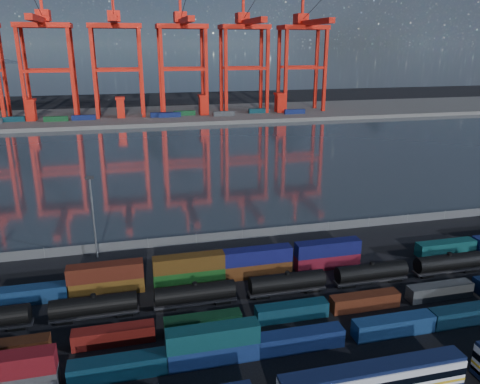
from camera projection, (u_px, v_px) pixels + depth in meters
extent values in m
plane|color=black|center=(284.00, 306.00, 74.99)|extent=(700.00, 700.00, 0.00)
plane|color=#2C3740|center=(192.00, 158.00, 172.22)|extent=(700.00, 700.00, 0.00)
cube|color=#514F4C|center=(166.00, 115.00, 269.15)|extent=(700.00, 70.00, 2.00)
cone|color=#1E2630|center=(389.00, 13.00, 1725.59)|extent=(840.00, 840.00, 300.00)
cube|color=silver|center=(373.00, 381.00, 54.43)|extent=(22.87, 2.74, 3.48)
cube|color=#0F1838|center=(375.00, 367.00, 53.83)|extent=(22.87, 2.47, 0.46)
cube|color=black|center=(373.00, 379.00, 54.32)|extent=(22.90, 2.83, 0.91)
cube|color=maroon|center=(1.00, 366.00, 54.99)|extent=(12.23, 2.49, 2.65)
cube|color=#0C2B3E|center=(118.00, 368.00, 58.77)|extent=(12.23, 2.49, 2.65)
cube|color=navy|center=(213.00, 353.00, 61.51)|extent=(12.23, 2.49, 2.65)
cube|color=#0C383E|center=(213.00, 336.00, 60.70)|extent=(12.23, 2.49, 2.65)
cube|color=navy|center=(300.00, 340.00, 64.26)|extent=(12.23, 2.49, 2.65)
cube|color=navy|center=(393.00, 326.00, 67.48)|extent=(12.23, 2.49, 2.65)
cube|color=#0B263A|center=(467.00, 315.00, 70.29)|extent=(12.23, 2.49, 2.65)
cube|color=#522410|center=(5.00, 350.00, 62.25)|extent=(11.31, 2.30, 2.45)
cube|color=maroon|center=(114.00, 335.00, 65.42)|extent=(11.31, 2.30, 2.45)
cube|color=#124722|center=(203.00, 323.00, 68.27)|extent=(11.31, 2.30, 2.45)
cube|color=#0C2E3E|center=(292.00, 311.00, 71.36)|extent=(11.31, 2.30, 2.45)
cube|color=#4E1F0F|center=(365.00, 301.00, 74.12)|extent=(11.31, 2.30, 2.45)
cube|color=#3A3D3F|center=(440.00, 291.00, 77.19)|extent=(11.31, 2.30, 2.45)
cube|color=navy|center=(29.00, 295.00, 75.82)|extent=(12.41, 2.52, 2.69)
cube|color=brown|center=(107.00, 286.00, 78.57)|extent=(12.41, 2.52, 2.69)
cube|color=#4F1B0F|center=(105.00, 271.00, 77.76)|extent=(12.41, 2.52, 2.69)
cube|color=#134816|center=(189.00, 277.00, 81.72)|extent=(12.41, 2.52, 2.69)
cube|color=#4E310F|center=(189.00, 263.00, 80.90)|extent=(12.41, 2.52, 2.69)
cube|color=#4F290F|center=(258.00, 269.00, 84.52)|extent=(12.41, 2.52, 2.69)
cube|color=#101353|center=(258.00, 255.00, 83.70)|extent=(12.41, 2.52, 2.69)
cube|color=maroon|center=(327.00, 261.00, 87.57)|extent=(12.41, 2.52, 2.69)
cube|color=#0F124E|center=(328.00, 248.00, 86.76)|extent=(12.41, 2.52, 2.69)
cube|color=#0D4546|center=(445.00, 248.00, 93.32)|extent=(12.41, 2.52, 2.69)
cube|color=black|center=(18.00, 326.00, 69.20)|extent=(2.46, 1.77, 0.59)
cylinder|color=black|center=(94.00, 305.00, 71.10)|extent=(12.81, 2.86, 2.86)
cylinder|color=black|center=(93.00, 296.00, 70.62)|extent=(0.79, 0.79, 0.49)
cube|color=black|center=(95.00, 314.00, 71.58)|extent=(13.30, 1.97, 0.39)
cube|color=black|center=(65.00, 320.00, 70.70)|extent=(2.46, 1.77, 0.59)
cube|color=black|center=(125.00, 312.00, 72.70)|extent=(2.46, 1.77, 0.59)
cylinder|color=black|center=(195.00, 293.00, 74.60)|extent=(12.81, 2.86, 2.86)
cylinder|color=black|center=(195.00, 284.00, 74.12)|extent=(0.79, 0.79, 0.49)
cube|color=black|center=(195.00, 301.00, 75.07)|extent=(13.30, 1.97, 0.39)
cube|color=black|center=(168.00, 307.00, 74.19)|extent=(2.46, 1.77, 0.59)
cube|color=black|center=(222.00, 300.00, 76.19)|extent=(2.46, 1.77, 0.59)
cylinder|color=black|center=(287.00, 282.00, 78.09)|extent=(12.81, 2.86, 2.86)
cylinder|color=black|center=(287.00, 273.00, 77.62)|extent=(0.79, 0.79, 0.49)
cube|color=black|center=(287.00, 290.00, 78.57)|extent=(13.30, 1.97, 0.39)
cube|color=black|center=(262.00, 295.00, 77.69)|extent=(2.46, 1.77, 0.59)
cube|color=black|center=(311.00, 289.00, 79.69)|extent=(2.46, 1.77, 0.59)
cylinder|color=black|center=(371.00, 271.00, 81.59)|extent=(12.81, 2.86, 2.86)
cylinder|color=black|center=(372.00, 263.00, 81.11)|extent=(0.79, 0.79, 0.49)
cube|color=black|center=(370.00, 279.00, 82.07)|extent=(13.30, 1.97, 0.39)
cube|color=black|center=(347.00, 284.00, 81.19)|extent=(2.46, 1.77, 0.59)
cube|color=black|center=(393.00, 279.00, 83.19)|extent=(2.46, 1.77, 0.59)
cylinder|color=black|center=(448.00, 262.00, 85.09)|extent=(12.81, 2.86, 2.86)
cylinder|color=black|center=(450.00, 254.00, 84.61)|extent=(0.79, 0.79, 0.49)
cube|color=black|center=(447.00, 270.00, 85.56)|extent=(13.30, 1.97, 0.39)
cube|color=black|center=(426.00, 274.00, 84.68)|extent=(2.46, 1.77, 0.59)
cube|color=black|center=(468.00, 269.00, 86.68)|extent=(2.46, 1.77, 0.59)
cube|color=#595B5E|center=(242.00, 235.00, 100.61)|extent=(160.00, 0.06, 2.00)
cylinder|color=slate|center=(44.00, 253.00, 91.56)|extent=(0.12, 0.12, 2.20)
cylinder|color=slate|center=(97.00, 248.00, 93.82)|extent=(0.12, 0.12, 2.20)
cylinder|color=slate|center=(148.00, 243.00, 96.07)|extent=(0.12, 0.12, 2.20)
cylinder|color=slate|center=(196.00, 238.00, 98.33)|extent=(0.12, 0.12, 2.20)
cylinder|color=slate|center=(242.00, 234.00, 100.58)|extent=(0.12, 0.12, 2.20)
cylinder|color=slate|center=(286.00, 230.00, 102.84)|extent=(0.12, 0.12, 2.20)
cylinder|color=slate|center=(328.00, 226.00, 105.10)|extent=(0.12, 0.12, 2.20)
cylinder|color=slate|center=(369.00, 222.00, 107.35)|extent=(0.12, 0.12, 2.20)
cylinder|color=slate|center=(407.00, 218.00, 109.61)|extent=(0.12, 0.12, 2.20)
cylinder|color=slate|center=(445.00, 215.00, 111.87)|extent=(0.12, 0.12, 2.20)
cylinder|color=slate|center=(480.00, 212.00, 114.12)|extent=(0.12, 0.12, 2.20)
cylinder|color=slate|center=(94.00, 219.00, 89.88)|extent=(0.36, 0.36, 16.00)
cube|color=black|center=(89.00, 178.00, 87.36)|extent=(1.60, 0.40, 0.60)
cube|color=red|center=(4.00, 75.00, 244.73)|extent=(1.75, 1.75, 49.16)
cube|color=red|center=(22.00, 76.00, 235.07)|extent=(1.75, 1.75, 49.16)
cube|color=red|center=(27.00, 75.00, 247.21)|extent=(1.75, 1.75, 49.16)
cube|color=red|center=(72.00, 76.00, 240.49)|extent=(1.75, 1.75, 49.16)
cube|color=red|center=(74.00, 74.00, 252.63)|extent=(1.75, 1.75, 49.16)
cube|color=red|center=(47.00, 71.00, 237.03)|extent=(24.04, 1.53, 1.53)
cube|color=red|center=(50.00, 70.00, 249.18)|extent=(24.04, 1.53, 1.53)
cube|color=red|center=(43.00, 25.00, 236.41)|extent=(27.31, 15.30, 2.40)
cube|color=red|center=(38.00, 19.00, 223.61)|extent=(3.28, 52.44, 2.73)
cube|color=red|center=(43.00, 15.00, 238.97)|extent=(6.56, 8.74, 5.46)
cylinder|color=black|center=(35.00, 2.00, 218.87)|extent=(0.26, 44.97, 14.83)
cube|color=red|center=(94.00, 75.00, 242.96)|extent=(1.75, 1.75, 49.16)
cube|color=red|center=(96.00, 74.00, 255.10)|extent=(1.75, 1.75, 49.16)
cube|color=red|center=(141.00, 75.00, 248.39)|extent=(1.75, 1.75, 49.16)
cube|color=red|center=(140.00, 73.00, 260.53)|extent=(1.75, 1.75, 49.16)
cube|color=red|center=(118.00, 70.00, 244.93)|extent=(24.04, 1.53, 1.53)
cube|color=red|center=(118.00, 69.00, 257.07)|extent=(24.04, 1.53, 1.53)
cube|color=red|center=(114.00, 26.00, 244.31)|extent=(27.31, 15.30, 2.40)
cube|color=red|center=(114.00, 20.00, 231.51)|extent=(3.28, 52.44, 2.73)
cube|color=red|center=(114.00, 16.00, 246.87)|extent=(6.56, 8.74, 5.46)
cylinder|color=black|center=(112.00, 3.00, 226.76)|extent=(0.26, 44.97, 14.83)
cube|color=red|center=(162.00, 74.00, 250.86)|extent=(1.75, 1.75, 49.16)
cube|color=red|center=(160.00, 73.00, 263.00)|extent=(1.75, 1.75, 49.16)
cube|color=red|center=(206.00, 74.00, 256.28)|extent=(1.75, 1.75, 49.16)
cube|color=red|center=(202.00, 72.00, 268.42)|extent=(1.75, 1.75, 49.16)
cube|color=red|center=(184.00, 69.00, 252.83)|extent=(24.04, 1.53, 1.53)
cube|color=red|center=(181.00, 68.00, 264.97)|extent=(24.04, 1.53, 1.53)
cube|color=red|center=(181.00, 26.00, 252.20)|extent=(27.31, 15.30, 2.40)
cube|color=red|center=(184.00, 21.00, 239.40)|extent=(3.28, 52.44, 2.73)
cube|color=red|center=(180.00, 17.00, 254.76)|extent=(6.56, 8.74, 5.46)
cube|color=red|center=(180.00, 1.00, 250.26)|extent=(1.31, 1.31, 17.48)
cylinder|color=black|center=(184.00, 5.00, 234.66)|extent=(0.26, 44.97, 14.83)
cube|color=red|center=(226.00, 73.00, 258.76)|extent=(1.75, 1.75, 49.16)
cube|color=red|center=(221.00, 72.00, 270.90)|extent=(1.75, 1.75, 49.16)
cube|color=red|center=(267.00, 73.00, 264.18)|extent=(1.75, 1.75, 49.16)
cube|color=red|center=(261.00, 71.00, 276.32)|extent=(1.75, 1.75, 49.16)
cube|color=red|center=(247.00, 69.00, 260.73)|extent=(24.04, 1.53, 1.53)
cube|color=red|center=(241.00, 67.00, 272.87)|extent=(24.04, 1.53, 1.53)
cube|color=red|center=(244.00, 27.00, 260.10)|extent=(27.31, 15.30, 2.40)
cube|color=red|center=(250.00, 22.00, 247.30)|extent=(3.28, 52.44, 2.73)
cube|color=red|center=(242.00, 18.00, 262.66)|extent=(6.56, 8.74, 5.46)
cube|color=red|center=(243.00, 2.00, 258.16)|extent=(1.31, 1.31, 17.48)
cylinder|color=black|center=(252.00, 6.00, 242.56)|extent=(0.26, 44.97, 14.83)
cube|color=red|center=(286.00, 72.00, 266.65)|extent=(1.75, 1.75, 49.16)
cube|color=red|center=(279.00, 71.00, 278.80)|extent=(1.75, 1.75, 49.16)
cube|color=red|center=(325.00, 72.00, 272.08)|extent=(1.75, 1.75, 49.16)
cube|color=red|center=(316.00, 71.00, 284.22)|extent=(1.75, 1.75, 49.16)
cube|color=red|center=(306.00, 68.00, 268.62)|extent=(24.04, 1.53, 1.53)
cube|color=red|center=(298.00, 67.00, 280.76)|extent=(24.04, 1.53, 1.53)
cube|color=red|center=(303.00, 27.00, 268.00)|extent=(27.31, 15.30, 2.40)
cube|color=red|center=(312.00, 22.00, 255.20)|extent=(3.28, 52.44, 2.73)
cube|color=red|center=(301.00, 19.00, 270.56)|extent=(6.56, 8.74, 5.46)
cube|color=red|center=(303.00, 3.00, 266.05)|extent=(1.31, 1.31, 17.48)
cylinder|color=black|center=(315.00, 7.00, 250.45)|extent=(0.26, 44.97, 14.83)
cube|color=navy|center=(170.00, 115.00, 254.41)|extent=(12.00, 2.44, 2.60)
cube|color=navy|center=(295.00, 112.00, 266.89)|extent=(12.00, 2.44, 2.60)
cube|color=navy|center=(162.00, 115.00, 254.74)|extent=(12.00, 2.44, 2.60)
cube|color=#0C3842|center=(13.00, 119.00, 239.90)|extent=(12.00, 2.44, 2.60)
cube|color=#3F4244|center=(224.00, 113.00, 259.29)|extent=(12.00, 2.44, 2.60)
cube|color=#144C23|center=(56.00, 119.00, 240.79)|extent=(12.00, 2.44, 2.60)
cube|color=navy|center=(84.00, 118.00, 245.09)|extent=(12.00, 2.44, 2.60)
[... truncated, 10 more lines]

